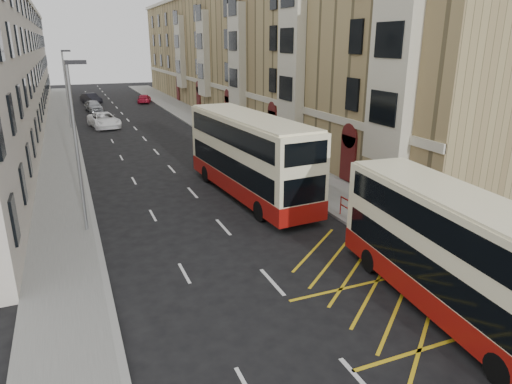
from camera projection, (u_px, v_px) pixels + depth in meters
name	position (u px, v px, depth m)	size (l,w,h in m)	color
ground	(325.00, 341.00, 14.26)	(200.00, 200.00, 0.00)	black
pavement_right	(236.00, 139.00, 43.47)	(4.00, 120.00, 0.15)	slate
pavement_left	(61.00, 154.00, 37.86)	(3.00, 120.00, 0.15)	slate
kerb_right	(216.00, 141.00, 42.75)	(0.25, 120.00, 0.15)	gray
kerb_left	(80.00, 152.00, 38.40)	(0.25, 120.00, 0.15)	gray
road_markings	(129.00, 121.00, 53.77)	(10.00, 110.00, 0.01)	silver
terrace_right	(245.00, 54.00, 57.14)	(10.75, 79.00, 15.25)	tan
guard_railing	(379.00, 223.00, 21.30)	(0.06, 6.56, 1.01)	#A91A14
street_lamp_near	(77.00, 139.00, 21.04)	(0.93, 0.18, 8.00)	gray
street_lamp_far	(66.00, 85.00, 47.38)	(0.93, 0.18, 8.00)	gray
double_decker_front	(456.00, 255.00, 15.15)	(3.44, 10.77, 4.22)	#FDF3C4
double_decker_rear	(249.00, 156.00, 26.91)	(3.71, 12.42, 4.88)	#FDF3C4
pedestrian_far	(443.00, 237.00, 19.64)	(0.90, 0.38, 1.54)	black
white_van	(104.00, 120.00, 49.68)	(2.68, 5.81, 1.61)	white
car_silver	(93.00, 106.00, 61.06)	(1.82, 4.54, 1.55)	#95989C
car_dark	(91.00, 98.00, 69.13)	(1.62, 4.63, 1.53)	black
car_red	(144.00, 99.00, 69.97)	(1.80, 4.43, 1.29)	maroon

